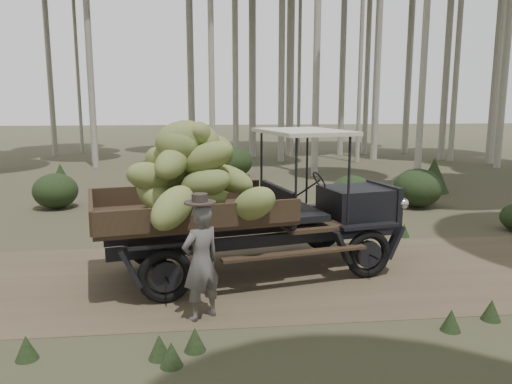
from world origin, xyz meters
TOP-DOWN VIEW (x-y plane):
  - ground at (0.00, 0.00)m, footprint 120.00×120.00m
  - dirt_track at (0.00, 0.00)m, footprint 70.00×4.00m
  - banana_truck at (1.69, 0.08)m, footprint 5.73×3.32m
  - farmer at (1.30, -1.61)m, footprint 0.71×0.67m
  - undergrowth at (1.33, -0.13)m, footprint 24.89×25.28m

SIDE VIEW (x-z plane):
  - ground at x=0.00m, z-range 0.00..0.00m
  - dirt_track at x=0.00m, z-range 0.00..0.01m
  - undergrowth at x=1.33m, z-range -0.13..1.27m
  - farmer at x=1.30m, z-range -0.05..1.73m
  - banana_truck at x=1.69m, z-range 0.18..2.98m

